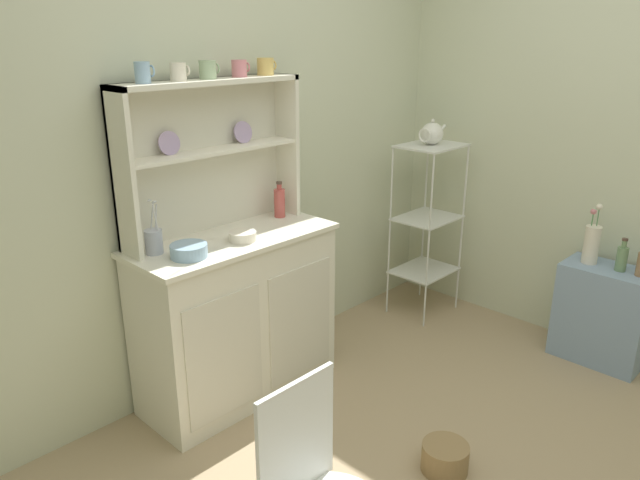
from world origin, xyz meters
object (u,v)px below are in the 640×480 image
object	(u,v)px
hutch_cabinet	(237,315)
hutch_shelf_unit	(208,145)
bowl_mixing_large	(189,251)
jam_bottle	(280,202)
cup_sky_0	(143,73)
flower_vase	(592,243)
porcelain_teapot	(432,134)
oil_bottle	(622,258)
side_shelf_blue	(603,314)
bakers_rack	(427,212)
floor_basket	(445,458)
utensil_jar	(154,241)

from	to	relation	value
hutch_cabinet	hutch_shelf_unit	xyz separation A→B (m)	(0.00, 0.16, 0.85)
bowl_mixing_large	jam_bottle	world-z (taller)	jam_bottle
cup_sky_0	flower_vase	xyz separation A→B (m)	(1.98, -1.24, -0.96)
jam_bottle	flower_vase	world-z (taller)	jam_bottle
jam_bottle	porcelain_teapot	distance (m)	1.14
porcelain_teapot	flower_vase	world-z (taller)	porcelain_teapot
bowl_mixing_large	oil_bottle	bearing A→B (deg)	-31.80
side_shelf_blue	jam_bottle	bearing A→B (deg)	133.67
bakers_rack	cup_sky_0	bearing A→B (deg)	172.14
floor_basket	bowl_mixing_large	distance (m)	1.44
cup_sky_0	oil_bottle	size ratio (longest dim) A/B	0.48
bakers_rack	side_shelf_blue	size ratio (longest dim) A/B	2.01
cup_sky_0	jam_bottle	world-z (taller)	cup_sky_0
side_shelf_blue	cup_sky_0	world-z (taller)	cup_sky_0
hutch_shelf_unit	porcelain_teapot	world-z (taller)	hutch_shelf_unit
side_shelf_blue	cup_sky_0	xyz separation A→B (m)	(-1.98, 1.36, 1.36)
bakers_rack	porcelain_teapot	xyz separation A→B (m)	(-0.00, -0.00, 0.51)
bowl_mixing_large	hutch_shelf_unit	bearing A→B (deg)	38.02
cup_sky_0	hutch_cabinet	bearing A→B (deg)	-20.13
bowl_mixing_large	oil_bottle	world-z (taller)	bowl_mixing_large
bakers_rack	cup_sky_0	xyz separation A→B (m)	(-1.81, 0.25, 0.94)
side_shelf_blue	oil_bottle	distance (m)	0.36
utensil_jar	flower_vase	world-z (taller)	utensil_jar
floor_basket	jam_bottle	distance (m)	1.50
flower_vase	bakers_rack	bearing A→B (deg)	99.73
hutch_shelf_unit	bakers_rack	bearing A→B (deg)	-11.19
bakers_rack	oil_bottle	size ratio (longest dim) A/B	6.10
hutch_shelf_unit	porcelain_teapot	bearing A→B (deg)	-11.20
cup_sky_0	jam_bottle	distance (m)	1.00
hutch_cabinet	bowl_mixing_large	world-z (taller)	bowl_mixing_large
floor_basket	porcelain_teapot	distance (m)	1.96
jam_bottle	utensil_jar	world-z (taller)	utensil_jar
jam_bottle	porcelain_teapot	bearing A→B (deg)	-11.11
cup_sky_0	oil_bottle	world-z (taller)	cup_sky_0
hutch_cabinet	bowl_mixing_large	bearing A→B (deg)	-166.44
side_shelf_blue	porcelain_teapot	bearing A→B (deg)	98.74
hutch_cabinet	floor_basket	distance (m)	1.20
bowl_mixing_large	utensil_jar	bearing A→B (deg)	117.97
hutch_cabinet	bakers_rack	bearing A→B (deg)	-4.94
hutch_shelf_unit	flower_vase	bearing A→B (deg)	-37.83
bakers_rack	jam_bottle	world-z (taller)	bakers_rack
bakers_rack	bowl_mixing_large	size ratio (longest dim) A/B	6.91
bakers_rack	utensil_jar	world-z (taller)	bakers_rack
floor_basket	flower_vase	world-z (taller)	flower_vase
bowl_mixing_large	porcelain_teapot	size ratio (longest dim) A/B	0.72
jam_bottle	hutch_shelf_unit	bearing A→B (deg)	168.55
cup_sky_0	oil_bottle	distance (m)	2.63
bakers_rack	flower_vase	size ratio (longest dim) A/B	3.30
side_shelf_blue	utensil_jar	bearing A→B (deg)	147.12
hutch_cabinet	flower_vase	size ratio (longest dim) A/B	3.03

